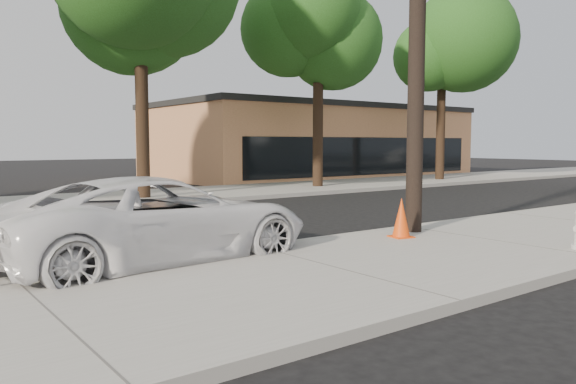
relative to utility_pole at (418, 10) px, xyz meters
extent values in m
plane|color=black|center=(-3.60, 2.70, -4.70)|extent=(120.00, 120.00, 0.00)
cube|color=gray|center=(-3.60, -1.60, -4.62)|extent=(90.00, 4.40, 0.15)
cube|color=gray|center=(-3.60, 11.20, -4.62)|extent=(90.00, 5.00, 0.15)
cube|color=#9E9B93|center=(-3.60, 0.60, -4.62)|extent=(90.00, 0.12, 0.16)
cube|color=#B4744B|center=(12.40, 18.70, -2.70)|extent=(18.00, 10.00, 4.00)
cylinder|color=black|center=(0.00, 0.00, -0.05)|extent=(0.34, 0.34, 9.00)
cylinder|color=black|center=(-1.60, 10.50, -2.17)|extent=(0.44, 0.44, 4.75)
sphere|color=#1F4513|center=(-1.60, 10.50, 1.80)|extent=(4.80, 4.80, 4.80)
cylinder|color=black|center=(6.40, 10.80, -2.35)|extent=(0.44, 0.44, 4.40)
sphere|color=#1F4513|center=(6.40, 10.80, 1.30)|extent=(4.35, 4.35, 4.35)
sphere|color=#1F4513|center=(6.98, 10.36, 2.46)|extent=(3.48, 3.48, 3.48)
cylinder|color=black|center=(14.40, 10.60, -2.25)|extent=(0.44, 0.44, 4.60)
sphere|color=#1F4513|center=(14.40, 10.60, 1.60)|extent=(4.65, 4.65, 4.65)
sphere|color=#1F4513|center=(15.02, 10.13, 2.84)|extent=(3.72, 3.72, 3.72)
imported|color=white|center=(-5.29, 0.90, -3.97)|extent=(5.39, 2.76, 1.46)
cube|color=#EF470C|center=(-0.78, -0.35, -4.54)|extent=(0.48, 0.48, 0.02)
cone|color=#EF470C|center=(-0.78, -0.35, -4.16)|extent=(0.43, 0.43, 0.78)
camera|label=1|loc=(-9.12, -7.77, -2.70)|focal=35.00mm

